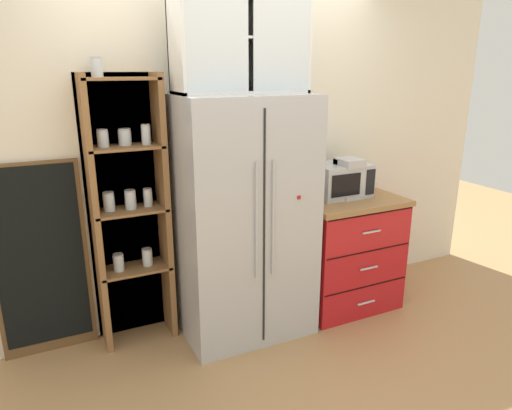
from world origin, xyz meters
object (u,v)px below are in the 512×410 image
at_px(microwave, 340,180).
at_px(bottle_clear, 348,183).
at_px(refrigerator, 243,218).
at_px(mug_navy, 309,194).
at_px(bottle_cobalt, 345,182).
at_px(chalkboard_menu, 41,261).
at_px(coffee_maker, 347,177).
at_px(mug_cream, 370,185).

height_order(microwave, bottle_clear, bottle_clear).
bearing_deg(refrigerator, microwave, 3.55).
height_order(mug_navy, bottle_clear, bottle_clear).
bearing_deg(bottle_cobalt, mug_navy, 174.56).
height_order(refrigerator, microwave, refrigerator).
bearing_deg(bottle_cobalt, bottle_clear, -90.00).
relative_size(bottle_cobalt, chalkboard_menu, 0.20).
relative_size(refrigerator, mug_navy, 13.95).
relative_size(coffee_maker, chalkboard_menu, 0.23).
distance_m(coffee_maker, mug_cream, 0.32).
distance_m(microwave, coffee_maker, 0.06).
distance_m(mug_cream, bottle_clear, 0.32).
distance_m(bottle_clear, chalkboard_menu, 2.29).
height_order(bottle_clear, chalkboard_menu, chalkboard_menu).
bearing_deg(coffee_maker, refrigerator, -179.25).
height_order(refrigerator, mug_cream, refrigerator).
bearing_deg(microwave, bottle_clear, -64.92).
bearing_deg(refrigerator, coffee_maker, 0.75).
height_order(microwave, mug_navy, microwave).
bearing_deg(coffee_maker, chalkboard_menu, 172.52).
height_order(mug_cream, bottle_clear, bottle_clear).
distance_m(refrigerator, mug_cream, 1.20).
bearing_deg(mug_navy, bottle_cobalt, -5.44).
bearing_deg(bottle_cobalt, refrigerator, -178.50).
xyz_separation_m(refrigerator, chalkboard_menu, (-1.34, 0.31, -0.20)).
bearing_deg(bottle_clear, chalkboard_menu, 171.95).
bearing_deg(coffee_maker, mug_navy, 172.45).
bearing_deg(mug_cream, bottle_cobalt, -169.82).
bearing_deg(microwave, mug_navy, 179.99).
distance_m(mug_cream, chalkboard_menu, 2.56).
distance_m(microwave, chalkboard_menu, 2.25).
bearing_deg(bottle_cobalt, coffee_maker, -90.00).
distance_m(coffee_maker, bottle_clear, 0.04).
distance_m(microwave, bottle_clear, 0.07).
bearing_deg(microwave, bottle_cobalt, -44.92).
relative_size(mug_cream, bottle_cobalt, 0.44).
bearing_deg(mug_cream, mug_navy, -177.85).
height_order(bottle_cobalt, chalkboard_menu, chalkboard_menu).
bearing_deg(microwave, refrigerator, -176.45).
distance_m(mug_cream, mug_navy, 0.61).
relative_size(mug_navy, chalkboard_menu, 0.09).
distance_m(coffee_maker, bottle_cobalt, 0.04).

